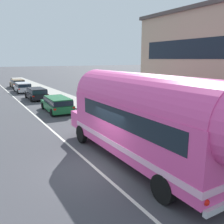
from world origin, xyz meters
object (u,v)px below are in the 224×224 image
car_lead (57,103)px  car_fourth (17,83)px  car_second (36,93)px  car_third (23,87)px  painted_bus (146,117)px

car_lead → car_fourth: same height
car_second → car_third: same height
car_second → car_fourth: bearing=89.5°
painted_bus → car_lead: painted_bus is taller
painted_bus → car_third: size_ratio=2.40×
painted_bus → car_third: (-0.11, 28.44, -1.51)m
painted_bus → car_second: bearing=89.7°
car_lead → car_second: bearing=90.3°
car_lead → car_fourth: 21.92m
car_second → painted_bus: bearing=-90.3°
car_third → car_fourth: (0.34, 6.48, 0.01)m
car_fourth → car_second: bearing=-90.5°
car_second → car_fourth: (0.13, 14.10, 0.00)m
car_third → car_fourth: bearing=87.0°
car_second → car_third: bearing=91.6°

